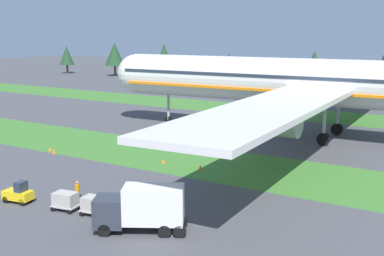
{
  "coord_description": "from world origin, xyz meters",
  "views": [
    {
      "loc": [
        33.5,
        -18.2,
        14.97
      ],
      "look_at": [
        3.77,
        29.43,
        4.0
      ],
      "focal_mm": 46.81,
      "sensor_mm": 36.0,
      "label": 1
    }
  ],
  "objects_px": {
    "cargo_dolly_fourth": "(158,214)",
    "ground_crew_marshaller": "(77,190)",
    "taxiway_marker_0": "(50,149)",
    "catering_truck": "(142,207)",
    "taxiway_marker_1": "(54,151)",
    "baggage_tug": "(18,194)",
    "taxiway_marker_2": "(200,167)",
    "airliner": "(317,82)",
    "cargo_dolly_third": "(125,209)",
    "taxiway_marker_3": "(163,161)",
    "cargo_dolly_lead": "(65,200)",
    "cargo_dolly_second": "(95,204)"
  },
  "relations": [
    {
      "from": "airliner",
      "to": "baggage_tug",
      "type": "relative_size",
      "value": 29.65
    },
    {
      "from": "ground_crew_marshaller",
      "to": "taxiway_marker_2",
      "type": "bearing_deg",
      "value": -21.33
    },
    {
      "from": "cargo_dolly_second",
      "to": "taxiway_marker_2",
      "type": "distance_m",
      "value": 16.32
    },
    {
      "from": "catering_truck",
      "to": "taxiway_marker_1",
      "type": "bearing_deg",
      "value": 30.89
    },
    {
      "from": "taxiway_marker_3",
      "to": "cargo_dolly_fourth",
      "type": "bearing_deg",
      "value": -56.14
    },
    {
      "from": "cargo_dolly_second",
      "to": "taxiway_marker_0",
      "type": "xyz_separation_m",
      "value": [
        -20.45,
        13.88,
        -0.68
      ]
    },
    {
      "from": "cargo_dolly_lead",
      "to": "taxiway_marker_3",
      "type": "xyz_separation_m",
      "value": [
        -1.81,
        16.9,
        -0.64
      ]
    },
    {
      "from": "baggage_tug",
      "to": "taxiway_marker_1",
      "type": "height_order",
      "value": "baggage_tug"
    },
    {
      "from": "taxiway_marker_2",
      "to": "taxiway_marker_0",
      "type": "bearing_deg",
      "value": -173.36
    },
    {
      "from": "cargo_dolly_second",
      "to": "taxiway_marker_0",
      "type": "bearing_deg",
      "value": 46.55
    },
    {
      "from": "baggage_tug",
      "to": "cargo_dolly_lead",
      "type": "distance_m",
      "value": 5.03
    },
    {
      "from": "cargo_dolly_lead",
      "to": "ground_crew_marshaller",
      "type": "height_order",
      "value": "ground_crew_marshaller"
    },
    {
      "from": "cargo_dolly_third",
      "to": "taxiway_marker_0",
      "type": "distance_m",
      "value": 26.9
    },
    {
      "from": "baggage_tug",
      "to": "taxiway_marker_1",
      "type": "distance_m",
      "value": 18.06
    },
    {
      "from": "cargo_dolly_fourth",
      "to": "baggage_tug",
      "type": "bearing_deg",
      "value": 90.0
    },
    {
      "from": "cargo_dolly_fourth",
      "to": "catering_truck",
      "type": "distance_m",
      "value": 1.97
    },
    {
      "from": "cargo_dolly_fourth",
      "to": "catering_truck",
      "type": "relative_size",
      "value": 0.34
    },
    {
      "from": "cargo_dolly_lead",
      "to": "ground_crew_marshaller",
      "type": "xyz_separation_m",
      "value": [
        -1.05,
        2.46,
        0.03
      ]
    },
    {
      "from": "taxiway_marker_1",
      "to": "taxiway_marker_3",
      "type": "height_order",
      "value": "taxiway_marker_1"
    },
    {
      "from": "cargo_dolly_lead",
      "to": "taxiway_marker_0",
      "type": "relative_size",
      "value": 5.11
    },
    {
      "from": "cargo_dolly_lead",
      "to": "cargo_dolly_second",
      "type": "xyz_separation_m",
      "value": [
        2.86,
        0.47,
        0.0
      ]
    },
    {
      "from": "baggage_tug",
      "to": "cargo_dolly_third",
      "type": "bearing_deg",
      "value": -90.0
    },
    {
      "from": "catering_truck",
      "to": "cargo_dolly_lead",
      "type": "bearing_deg",
      "value": 58.65
    },
    {
      "from": "cargo_dolly_fourth",
      "to": "ground_crew_marshaller",
      "type": "height_order",
      "value": "ground_crew_marshaller"
    },
    {
      "from": "baggage_tug",
      "to": "cargo_dolly_lead",
      "type": "xyz_separation_m",
      "value": [
        4.96,
        0.81,
        0.1
      ]
    },
    {
      "from": "cargo_dolly_second",
      "to": "taxiway_marker_2",
      "type": "height_order",
      "value": "cargo_dolly_second"
    },
    {
      "from": "taxiway_marker_3",
      "to": "baggage_tug",
      "type": "bearing_deg",
      "value": -100.09
    },
    {
      "from": "baggage_tug",
      "to": "cargo_dolly_third",
      "type": "relative_size",
      "value": 1.15
    },
    {
      "from": "cargo_dolly_second",
      "to": "taxiway_marker_3",
      "type": "relative_size",
      "value": 4.37
    },
    {
      "from": "catering_truck",
      "to": "cargo_dolly_fourth",
      "type": "bearing_deg",
      "value": -39.15
    },
    {
      "from": "baggage_tug",
      "to": "ground_crew_marshaller",
      "type": "height_order",
      "value": "baggage_tug"
    },
    {
      "from": "cargo_dolly_fourth",
      "to": "airliner",
      "type": "bearing_deg",
      "value": -9.25
    },
    {
      "from": "cargo_dolly_second",
      "to": "taxiway_marker_1",
      "type": "relative_size",
      "value": 3.8
    },
    {
      "from": "taxiway_marker_1",
      "to": "baggage_tug",
      "type": "bearing_deg",
      "value": -52.38
    },
    {
      "from": "ground_crew_marshaller",
      "to": "taxiway_marker_0",
      "type": "distance_m",
      "value": 20.38
    },
    {
      "from": "airliner",
      "to": "taxiway_marker_2",
      "type": "xyz_separation_m",
      "value": [
        -5.34,
        -22.43,
        -7.65
      ]
    },
    {
      "from": "cargo_dolly_third",
      "to": "cargo_dolly_lead",
      "type": "bearing_deg",
      "value": 90.0
    },
    {
      "from": "taxiway_marker_0",
      "to": "catering_truck",
      "type": "bearing_deg",
      "value": -29.42
    },
    {
      "from": "cargo_dolly_second",
      "to": "catering_truck",
      "type": "distance_m",
      "value": 5.59
    },
    {
      "from": "baggage_tug",
      "to": "taxiway_marker_0",
      "type": "height_order",
      "value": "baggage_tug"
    },
    {
      "from": "catering_truck",
      "to": "airliner",
      "type": "bearing_deg",
      "value": -29.98
    },
    {
      "from": "taxiway_marker_1",
      "to": "taxiway_marker_2",
      "type": "distance_m",
      "value": 19.49
    },
    {
      "from": "baggage_tug",
      "to": "ground_crew_marshaller",
      "type": "bearing_deg",
      "value": -59.37
    },
    {
      "from": "baggage_tug",
      "to": "taxiway_marker_1",
      "type": "xyz_separation_m",
      "value": [
        -11.02,
        14.3,
        -0.5
      ]
    },
    {
      "from": "baggage_tug",
      "to": "airliner",
      "type": "bearing_deg",
      "value": -27.96
    },
    {
      "from": "cargo_dolly_lead",
      "to": "taxiway_marker_0",
      "type": "height_order",
      "value": "cargo_dolly_lead"
    },
    {
      "from": "airliner",
      "to": "cargo_dolly_third",
      "type": "xyz_separation_m",
      "value": [
        -2.84,
        -38.27,
        -7.03
      ]
    },
    {
      "from": "catering_truck",
      "to": "taxiway_marker_0",
      "type": "bearing_deg",
      "value": 30.98
    },
    {
      "from": "cargo_dolly_lead",
      "to": "catering_truck",
      "type": "height_order",
      "value": "catering_truck"
    },
    {
      "from": "ground_crew_marshaller",
      "to": "taxiway_marker_1",
      "type": "relative_size",
      "value": 2.74
    }
  ]
}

